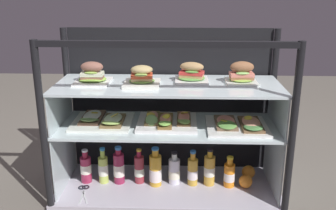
{
  "coord_description": "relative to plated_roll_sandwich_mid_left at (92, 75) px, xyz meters",
  "views": [
    {
      "loc": [
        0.07,
        -2.09,
        1.22
      ],
      "look_at": [
        0.0,
        0.0,
        0.55
      ],
      "focal_mm": 41.51,
      "sensor_mm": 36.0,
      "label": 1
    }
  ],
  "objects": [
    {
      "name": "juice_bottle_front_right_end",
      "position": [
        0.57,
        -0.01,
        -0.59
      ],
      "size": [
        0.06,
        0.06,
        0.22
      ],
      "color": "gold",
      "rests_on": "case_base_deck"
    },
    {
      "name": "juice_bottle_back_right",
      "position": [
        0.68,
        -0.0,
        -0.58
      ],
      "size": [
        0.07,
        0.07,
        0.23
      ],
      "color": "gold",
      "rests_on": "case_base_deck"
    },
    {
      "name": "juice_bottle_back_left",
      "position": [
        0.79,
        -0.02,
        -0.6
      ],
      "size": [
        0.07,
        0.07,
        0.19
      ],
      "color": "orange",
      "rests_on": "case_base_deck"
    },
    {
      "name": "shelf_lower_glass",
      "position": [
        0.43,
        -0.02,
        -0.29
      ],
      "size": [
        1.26,
        0.47,
        0.01
      ],
      "primitive_type": "cube",
      "color": "silver",
      "rests_on": "riser_lower_tier"
    },
    {
      "name": "riser_lower_tier",
      "position": [
        0.43,
        -0.02,
        -0.49
      ],
      "size": [
        1.24,
        0.45,
        0.37
      ],
      "color": "silver",
      "rests_on": "case_base_deck"
    },
    {
      "name": "juice_bottle_front_second",
      "position": [
        0.03,
        -0.0,
        -0.58
      ],
      "size": [
        0.06,
        0.06,
        0.23
      ],
      "color": "#B7CC56",
      "rests_on": "case_base_deck"
    },
    {
      "name": "shelf_upper_glass",
      "position": [
        0.43,
        -0.02,
        -0.05
      ],
      "size": [
        1.26,
        0.47,
        0.01
      ],
      "primitive_type": "cube",
      "color": "silver",
      "rests_on": "riser_upper_tier"
    },
    {
      "name": "kitchen_scissors",
      "position": [
        -0.07,
        -0.11,
        -0.67
      ],
      "size": [
        0.1,
        0.2,
        0.01
      ],
      "color": "silver",
      "rests_on": "case_base_deck"
    },
    {
      "name": "case_frame",
      "position": [
        0.43,
        0.11,
        -0.19
      ],
      "size": [
        1.32,
        0.52,
        0.95
      ],
      "color": "black",
      "rests_on": "ground"
    },
    {
      "name": "juice_bottle_front_left_end",
      "position": [
        0.46,
        0.0,
        -0.59
      ],
      "size": [
        0.07,
        0.07,
        0.21
      ],
      "color": "white",
      "rests_on": "case_base_deck"
    },
    {
      "name": "open_sandwich_tray_far_right",
      "position": [
        0.42,
        -0.01,
        -0.27
      ],
      "size": [
        0.34,
        0.32,
        0.06
      ],
      "color": "white",
      "rests_on": "shelf_lower_glass"
    },
    {
      "name": "plated_roll_sandwich_mid_left",
      "position": [
        0.0,
        0.0,
        0.0
      ],
      "size": [
        0.2,
        0.2,
        0.12
      ],
      "color": "white",
      "rests_on": "shelf_upper_glass"
    },
    {
      "name": "orange_fruit_near_left_post",
      "position": [
        0.93,
        0.08,
        -0.63
      ],
      "size": [
        0.08,
        0.08,
        0.08
      ],
      "primitive_type": "sphere",
      "color": "orange",
      "rests_on": "case_base_deck"
    },
    {
      "name": "juice_bottle_front_fourth",
      "position": [
        0.35,
        -0.02,
        -0.58
      ],
      "size": [
        0.07,
        0.07,
        0.24
      ],
      "color": "gold",
      "rests_on": "case_base_deck"
    },
    {
      "name": "open_sandwich_tray_center",
      "position": [
        0.82,
        -0.05,
        -0.27
      ],
      "size": [
        0.34,
        0.32,
        0.06
      ],
      "color": "white",
      "rests_on": "shelf_lower_glass"
    },
    {
      "name": "orange_fruit_beside_bottles",
      "position": [
        0.89,
        -0.03,
        -0.63
      ],
      "size": [
        0.08,
        0.08,
        0.08
      ],
      "primitive_type": "sphere",
      "color": "orange",
      "rests_on": "case_base_deck"
    },
    {
      "name": "case_base_deck",
      "position": [
        0.43,
        -0.02,
        -0.69
      ],
      "size": [
        1.32,
        0.52,
        0.04
      ],
      "primitive_type": "cube",
      "color": "#B9B2C2",
      "rests_on": "ground"
    },
    {
      "name": "riser_upper_tier",
      "position": [
        0.43,
        -0.02,
        -0.17
      ],
      "size": [
        1.24,
        0.45,
        0.23
      ],
      "color": "silver",
      "rests_on": "shelf_lower_glass"
    },
    {
      "name": "ground_plane",
      "position": [
        0.43,
        -0.02,
        -0.72
      ],
      "size": [
        6.0,
        6.0,
        0.02
      ],
      "primitive_type": "cube",
      "color": "#615B52",
      "rests_on": "ground"
    },
    {
      "name": "juice_bottle_tucked_behind",
      "position": [
        0.25,
        0.01,
        -0.59
      ],
      "size": [
        0.06,
        0.06,
        0.22
      ],
      "color": "maroon",
      "rests_on": "case_base_deck"
    },
    {
      "name": "plated_roll_sandwich_mid_right",
      "position": [
        0.84,
        0.02,
        0.01
      ],
      "size": [
        0.17,
        0.17,
        0.12
      ],
      "color": "white",
      "rests_on": "shelf_upper_glass"
    },
    {
      "name": "juice_bottle_near_post",
      "position": [
        -0.08,
        0.0,
        -0.59
      ],
      "size": [
        0.07,
        0.07,
        0.21
      ],
      "color": "#9B2546",
      "rests_on": "case_base_deck"
    },
    {
      "name": "plated_roll_sandwich_far_left",
      "position": [
        0.28,
        -0.04,
        -0.0
      ],
      "size": [
        0.2,
        0.2,
        0.11
      ],
      "color": "white",
      "rests_on": "shelf_upper_glass"
    },
    {
      "name": "open_sandwich_tray_mid_left",
      "position": [
        0.04,
        -0.01,
        -0.27
      ],
      "size": [
        0.34,
        0.32,
        0.07
      ],
      "color": "white",
      "rests_on": "shelf_lower_glass"
    },
    {
      "name": "plated_roll_sandwich_near_right_corner",
      "position": [
        0.56,
        0.03,
        -0.0
      ],
      "size": [
        0.19,
        0.19,
        0.11
      ],
      "color": "white",
      "rests_on": "shelf_upper_glass"
    },
    {
      "name": "juice_bottle_back_center",
      "position": [
        0.13,
        -0.0,
        -0.58
      ],
      "size": [
        0.07,
        0.07,
        0.24
      ],
      "color": "maroon",
      "rests_on": "case_base_deck"
    }
  ]
}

